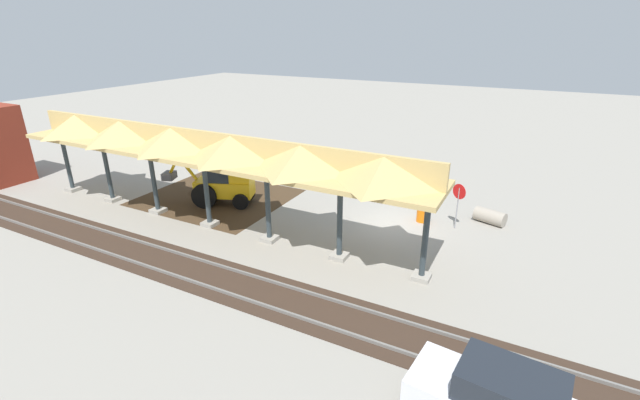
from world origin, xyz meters
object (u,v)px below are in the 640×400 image
stop_sign (459,197)px  concrete_pipe (490,216)px  traffic_barrel (422,213)px  backhoe (222,183)px

stop_sign → concrete_pipe: 2.44m
concrete_pipe → traffic_barrel: traffic_barrel is taller
stop_sign → traffic_barrel: (1.69, -0.06, -1.24)m
traffic_barrel → backhoe: bearing=14.9°
backhoe → concrete_pipe: 14.51m
concrete_pipe → traffic_barrel: bearing=23.9°
stop_sign → backhoe: backhoe is taller
concrete_pipe → traffic_barrel: 3.43m
backhoe → traffic_barrel: bearing=-165.1°
stop_sign → concrete_pipe: (-1.44, -1.45, -1.32)m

